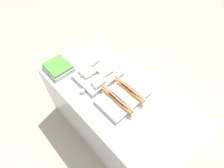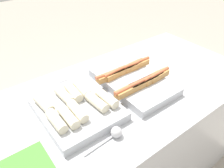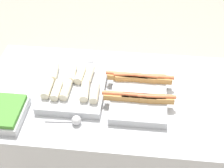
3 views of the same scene
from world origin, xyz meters
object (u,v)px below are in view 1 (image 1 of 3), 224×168
Objects in this scene: tray_hotdogs at (124,96)px; tray_side_front at (58,67)px; serving_spoon_near at (82,91)px; serving_spoon_far at (117,66)px; tray_wraps at (97,74)px.

tray_hotdogs is 0.82m from tray_side_front.
tray_hotdogs is at bearing 37.01° from serving_spoon_near.
serving_spoon_near and serving_spoon_far have the same top height.
tray_hotdogs is 1.70× the size of tray_side_front.
tray_side_front is at bearing -130.18° from serving_spoon_far.
tray_wraps reaches higher than serving_spoon_far.
serving_spoon_far is at bearing 49.82° from tray_side_front.
tray_hotdogs is 0.40m from tray_wraps.
serving_spoon_far is (-0.01, 0.52, 0.00)m from serving_spoon_near.
tray_wraps is 1.49× the size of tray_side_front.
tray_hotdogs is at bearing 0.61° from tray_wraps.
tray_wraps is 2.27× the size of serving_spoon_far.
tray_side_front is 1.52× the size of serving_spoon_far.
tray_hotdogs is 2.42× the size of serving_spoon_near.
tray_hotdogs is 0.43m from serving_spoon_near.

